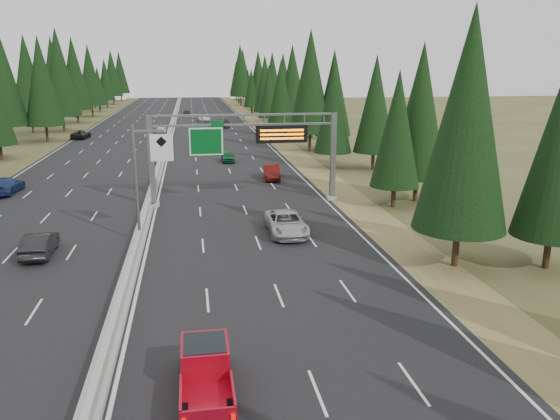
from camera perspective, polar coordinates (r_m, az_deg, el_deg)
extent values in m
cube|color=black|center=(92.70, -11.60, 7.18)|extent=(32.00, 260.00, 0.08)
cube|color=olive|center=(93.68, -0.57, 7.55)|extent=(3.60, 260.00, 0.06)
cube|color=#3F4621|center=(95.10, -22.44, 6.55)|extent=(3.60, 260.00, 0.06)
cube|color=#969691|center=(92.67, -11.61, 7.30)|extent=(0.70, 260.00, 0.30)
cube|color=#969691|center=(92.62, -11.62, 7.54)|extent=(0.30, 260.00, 0.60)
cube|color=slate|center=(47.64, -13.29, 4.94)|extent=(0.45, 0.45, 7.80)
cube|color=#969691|center=(48.39, -13.03, 0.56)|extent=(0.90, 0.90, 0.30)
cube|color=slate|center=(49.12, 5.56, 5.55)|extent=(0.45, 0.45, 7.80)
cube|color=#969691|center=(49.85, 5.45, 1.29)|extent=(0.90, 0.90, 0.30)
cube|color=slate|center=(47.26, -3.80, 9.90)|extent=(15.85, 0.35, 0.16)
cube|color=slate|center=(47.33, -3.78, 8.88)|extent=(15.85, 0.35, 0.16)
cube|color=#054C19|center=(47.04, -7.73, 7.11)|extent=(3.00, 0.10, 2.50)
cube|color=silver|center=(46.98, -7.73, 7.11)|extent=(2.85, 0.02, 2.35)
cube|color=#054C19|center=(46.91, -6.56, 8.98)|extent=(1.10, 0.10, 0.45)
cube|color=black|center=(47.55, 0.18, 7.93)|extent=(4.50, 0.40, 1.50)
cube|color=orange|center=(47.29, 0.22, 8.32)|extent=(3.80, 0.02, 0.18)
cube|color=orange|center=(47.33, 0.22, 7.90)|extent=(3.80, 0.02, 0.18)
cube|color=orange|center=(47.37, 0.22, 7.48)|extent=(3.80, 0.02, 0.18)
cylinder|color=slate|center=(37.85, -14.78, 2.53)|extent=(0.20, 0.20, 8.00)
cube|color=#969691|center=(38.83, -14.40, -3.10)|extent=(0.50, 0.50, 0.20)
cube|color=slate|center=(37.20, -13.59, 8.03)|extent=(2.00, 0.15, 0.15)
cube|color=silver|center=(37.17, -12.27, 6.39)|extent=(1.50, 0.06, 1.80)
cylinder|color=black|center=(34.61, 17.89, -3.74)|extent=(0.40, 0.40, 2.44)
cone|color=black|center=(33.10, 18.94, 8.87)|extent=(5.48, 5.48, 12.79)
cylinder|color=black|center=(36.52, 26.14, -3.93)|extent=(0.40, 0.40, 2.05)
cylinder|color=black|center=(48.05, 11.76, 1.39)|extent=(0.40, 0.40, 1.86)
cone|color=black|center=(47.07, 12.13, 8.30)|extent=(4.19, 4.19, 9.77)
cylinder|color=black|center=(50.62, 13.97, 2.15)|extent=(0.40, 0.40, 2.23)
cone|color=black|center=(49.62, 14.47, 10.02)|extent=(5.01, 5.01, 11.69)
cylinder|color=black|center=(65.25, 5.47, 5.16)|extent=(0.40, 0.40, 1.97)
cone|color=black|center=(64.52, 5.60, 10.55)|extent=(4.42, 4.42, 10.32)
cylinder|color=black|center=(65.23, 9.68, 5.08)|extent=(0.40, 0.40, 2.11)
cone|color=black|center=(64.48, 9.93, 10.87)|extent=(4.75, 4.75, 11.08)
cylinder|color=black|center=(78.68, 3.11, 7.12)|extent=(0.40, 0.40, 2.70)
cone|color=black|center=(78.01, 3.20, 13.28)|extent=(6.08, 6.08, 14.20)
cylinder|color=black|center=(79.09, 5.51, 6.95)|extent=(0.40, 0.40, 2.27)
cone|color=black|center=(78.45, 5.64, 12.08)|extent=(5.10, 5.10, 11.90)
cylinder|color=black|center=(94.98, 0.08, 8.26)|extent=(0.40, 0.40, 2.08)
cone|color=black|center=(94.47, 0.08, 12.17)|extent=(4.67, 4.67, 10.89)
cylinder|color=black|center=(94.03, 3.33, 8.11)|extent=(0.40, 0.40, 1.88)
cone|color=black|center=(93.53, 3.38, 11.68)|extent=(4.22, 4.22, 9.85)
cylinder|color=black|center=(110.71, -1.15, 9.15)|extent=(0.40, 0.40, 1.95)
cone|color=black|center=(110.29, -1.17, 12.30)|extent=(4.39, 4.39, 10.24)
cylinder|color=black|center=(111.52, 1.27, 9.35)|extent=(0.40, 0.40, 2.59)
cone|color=black|center=(111.05, 1.30, 13.51)|extent=(5.82, 5.82, 13.57)
cylinder|color=black|center=(123.19, -1.67, 9.75)|extent=(0.40, 0.40, 2.11)
cone|color=black|center=(122.79, -1.69, 12.83)|extent=(4.76, 4.76, 11.10)
cylinder|color=black|center=(127.28, 0.31, 9.98)|extent=(0.40, 0.40, 2.38)
cone|color=black|center=(126.88, 0.32, 13.33)|extent=(5.35, 5.35, 12.49)
cylinder|color=black|center=(141.81, -2.96, 10.33)|extent=(0.40, 0.40, 1.79)
cone|color=black|center=(141.49, -2.99, 12.59)|extent=(4.02, 4.02, 9.38)
cylinder|color=black|center=(141.27, -0.80, 10.47)|extent=(0.40, 0.40, 2.47)
cone|color=black|center=(140.91, -0.81, 13.61)|extent=(5.56, 5.56, 12.98)
cylinder|color=black|center=(154.68, -2.99, 10.70)|extent=(0.40, 0.40, 1.80)
cone|color=black|center=(154.38, -3.02, 12.78)|extent=(4.05, 4.05, 9.45)
cylinder|color=black|center=(155.05, -1.56, 10.84)|extent=(0.40, 0.40, 2.41)
cone|color=black|center=(154.72, -1.58, 13.62)|extent=(5.41, 5.41, 12.63)
cylinder|color=black|center=(171.38, -4.10, 11.27)|extent=(0.40, 0.40, 2.96)
cone|color=black|center=(171.08, -4.16, 14.36)|extent=(6.66, 6.66, 15.54)
cylinder|color=black|center=(173.49, -2.26, 11.29)|extent=(0.40, 0.40, 2.69)
cone|color=black|center=(173.19, -2.28, 14.07)|extent=(6.05, 6.05, 14.11)
cylinder|color=black|center=(188.28, -4.32, 11.49)|extent=(0.40, 0.40, 2.40)
cone|color=black|center=(188.01, -4.36, 13.77)|extent=(5.40, 5.40, 12.60)
cylinder|color=black|center=(186.56, -3.34, 11.38)|extent=(0.40, 0.40, 1.78)
cone|color=black|center=(186.32, -3.36, 13.09)|extent=(4.00, 4.00, 9.33)
cylinder|color=black|center=(200.74, -4.55, 11.66)|extent=(0.40, 0.40, 2.22)
cone|color=black|center=(200.49, -4.59, 13.64)|extent=(4.99, 4.99, 11.65)
cylinder|color=black|center=(202.69, -3.85, 11.79)|extent=(0.40, 0.40, 2.87)
cone|color=black|center=(202.43, -3.90, 14.33)|extent=(6.46, 6.46, 15.07)
cylinder|color=black|center=(80.03, -27.14, 5.38)|extent=(0.40, 0.40, 1.96)
cylinder|color=black|center=(96.31, -23.17, 7.35)|extent=(0.40, 0.40, 2.65)
cone|color=black|center=(95.76, -23.68, 12.25)|extent=(5.96, 5.96, 13.92)
cylinder|color=black|center=(96.45, -26.40, 7.06)|extent=(0.40, 0.40, 2.83)
cone|color=black|center=(95.91, -27.02, 12.29)|extent=(6.37, 6.37, 14.86)
cylinder|color=black|center=(110.08, -21.66, 8.37)|extent=(0.40, 0.40, 3.00)
cone|color=black|center=(109.61, -22.14, 13.23)|extent=(6.74, 6.74, 15.74)
cylinder|color=black|center=(111.02, -24.44, 8.09)|extent=(0.40, 0.40, 2.80)
cone|color=black|center=(110.55, -24.93, 12.58)|extent=(6.30, 6.30, 14.70)
cylinder|color=black|center=(126.66, -20.37, 9.17)|extent=(0.40, 0.40, 2.87)
cone|color=black|center=(126.25, -20.75, 13.21)|extent=(6.46, 6.46, 15.08)
cylinder|color=black|center=(126.02, -22.20, 8.97)|extent=(0.40, 0.40, 2.86)
cone|color=black|center=(125.60, -22.60, 13.02)|extent=(6.44, 6.44, 15.02)
cylinder|color=black|center=(141.53, -19.01, 9.75)|extent=(0.40, 0.40, 2.72)
cone|color=black|center=(141.16, -19.30, 13.18)|extent=(6.13, 6.13, 14.30)
cylinder|color=black|center=(142.46, -20.63, 9.46)|extent=(0.40, 0.40, 1.84)
cone|color=black|center=(142.14, -20.85, 11.76)|extent=(4.15, 4.15, 9.68)
cylinder|color=black|center=(157.60, -18.31, 10.08)|extent=(0.40, 0.40, 1.90)
cone|color=black|center=(157.31, -18.48, 12.23)|extent=(4.26, 4.26, 9.95)
cylinder|color=black|center=(156.25, -20.10, 9.98)|extent=(0.40, 0.40, 2.35)
cone|color=black|center=(155.92, -20.34, 12.66)|extent=(5.28, 5.28, 12.31)
cylinder|color=black|center=(171.64, -17.62, 10.52)|extent=(0.40, 0.40, 2.27)
cone|color=black|center=(171.35, -17.81, 12.88)|extent=(5.10, 5.10, 11.91)
cylinder|color=black|center=(170.55, -18.75, 10.39)|extent=(0.40, 0.40, 2.16)
cone|color=black|center=(170.26, -18.94, 12.66)|extent=(4.87, 4.87, 11.36)
cylinder|color=black|center=(185.87, -16.98, 10.91)|extent=(0.40, 0.40, 2.72)
cone|color=black|center=(185.59, -17.18, 13.53)|extent=(6.13, 6.13, 14.30)
cylinder|color=black|center=(189.25, -17.79, 10.79)|extent=(0.40, 0.40, 1.95)
cone|color=black|center=(189.00, -17.94, 12.63)|extent=(4.39, 4.39, 10.24)
cylinder|color=black|center=(204.33, -16.23, 11.26)|extent=(0.40, 0.40, 2.73)
cone|color=black|center=(204.08, -16.41, 13.65)|extent=(6.15, 6.15, 14.35)
cylinder|color=black|center=(201.61, -17.73, 10.98)|extent=(0.40, 0.40, 1.82)
cone|color=black|center=(201.38, -17.86, 12.59)|extent=(4.09, 4.09, 9.54)
imported|color=#ADADB2|center=(39.26, 0.64, -1.37)|extent=(2.70, 5.74, 1.59)
cylinder|color=black|center=(19.85, -9.97, -20.27)|extent=(0.28, 0.74, 0.74)
cylinder|color=black|center=(19.86, -5.12, -20.06)|extent=(0.28, 0.74, 0.74)
cylinder|color=black|center=(22.43, -9.91, -15.80)|extent=(0.28, 0.74, 0.74)
cylinder|color=black|center=(22.45, -5.73, -15.62)|extent=(0.28, 0.74, 0.74)
cube|color=#A0091A|center=(21.08, -7.71, -17.43)|extent=(1.86, 5.20, 0.28)
cube|color=#A0091A|center=(21.47, -7.84, -14.77)|extent=(1.77, 2.04, 1.02)
cube|color=black|center=(21.33, -7.87, -14.12)|extent=(1.58, 1.77, 0.51)
cube|color=#A0091A|center=(19.75, -10.31, -18.87)|extent=(0.09, 2.23, 0.56)
cube|color=#A0091A|center=(19.76, -4.91, -18.63)|extent=(0.09, 2.23, 0.56)
cube|color=#A0091A|center=(18.81, -7.49, -20.64)|extent=(1.86, 0.09, 0.56)
imported|color=#13562E|center=(69.77, -5.46, 5.60)|extent=(1.65, 3.98, 1.35)
imported|color=#530E0B|center=(58.52, -0.87, 3.98)|extent=(1.97, 4.72, 1.52)
imported|color=black|center=(110.45, -5.82, 8.97)|extent=(2.42, 5.10, 1.44)
imported|color=white|center=(123.34, -7.97, 9.51)|extent=(2.79, 5.39, 1.45)
imported|color=black|center=(137.65, -9.74, 9.97)|extent=(1.95, 4.36, 1.46)
imported|color=black|center=(38.04, -23.82, -3.27)|extent=(1.74, 4.60, 1.50)
imported|color=navy|center=(58.01, -26.76, 2.31)|extent=(2.46, 5.47, 1.56)
imported|color=silver|center=(102.21, -12.28, 8.28)|extent=(1.83, 4.53, 1.54)
imported|color=black|center=(98.19, -20.09, 7.44)|extent=(2.81, 5.24, 1.40)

